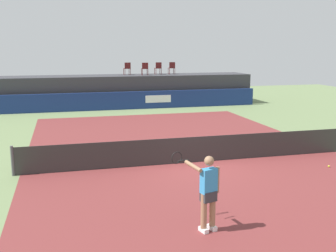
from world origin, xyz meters
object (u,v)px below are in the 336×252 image
(spectator_chair_left, at_px, (145,68))
(spectator_chair_far_left, at_px, (127,68))
(spectator_chair_center, at_px, (158,68))
(tennis_ball, at_px, (329,166))
(tennis_player, at_px, (208,191))
(net_post_near, at_px, (12,161))
(spectator_chair_right, at_px, (172,67))

(spectator_chair_left, bearing_deg, spectator_chair_far_left, 153.52)
(spectator_chair_center, bearing_deg, tennis_ball, -83.13)
(tennis_player, relative_size, tennis_ball, 26.03)
(tennis_player, bearing_deg, spectator_chair_center, 79.68)
(spectator_chair_far_left, bearing_deg, spectator_chair_center, -3.52)
(spectator_chair_left, xyz_separation_m, tennis_player, (-2.71, -20.36, -1.73))
(spectator_chair_far_left, relative_size, tennis_ball, 13.06)
(net_post_near, relative_size, tennis_player, 0.56)
(spectator_chair_far_left, xyz_separation_m, tennis_player, (-1.53, -20.94, -1.73))
(spectator_chair_far_left, distance_m, tennis_player, 21.07)
(spectator_chair_far_left, height_order, net_post_near, spectator_chair_far_left)
(net_post_near, xyz_separation_m, tennis_ball, (10.60, -1.81, -0.46))
(spectator_chair_center, distance_m, spectator_chair_right, 1.07)
(tennis_ball, bearing_deg, spectator_chair_center, 96.87)
(spectator_chair_far_left, bearing_deg, spectator_chair_right, -0.54)
(spectator_chair_far_left, bearing_deg, spectator_chair_left, -26.48)
(spectator_chair_far_left, relative_size, spectator_chair_right, 1.00)
(spectator_chair_far_left, xyz_separation_m, net_post_near, (-6.28, -15.52, -2.19))
(spectator_chair_center, height_order, net_post_near, spectator_chair_center)
(spectator_chair_left, height_order, net_post_near, spectator_chair_left)
(spectator_chair_left, xyz_separation_m, spectator_chair_right, (2.14, 0.55, 0.00))
(spectator_chair_right, distance_m, tennis_ball, 17.54)
(spectator_chair_center, xyz_separation_m, tennis_ball, (2.07, -17.20, -2.66))
(spectator_chair_center, height_order, tennis_ball, spectator_chair_center)
(net_post_near, relative_size, tennis_ball, 14.71)
(spectator_chair_left, bearing_deg, tennis_player, -97.57)
(spectator_chair_center, bearing_deg, tennis_player, -100.32)
(spectator_chair_left, relative_size, net_post_near, 0.89)
(spectator_chair_far_left, bearing_deg, net_post_near, -112.01)
(spectator_chair_center, distance_m, tennis_player, 21.22)
(spectator_chair_left, height_order, spectator_chair_center, same)
(spectator_chair_left, xyz_separation_m, tennis_ball, (3.15, -16.75, -2.66))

